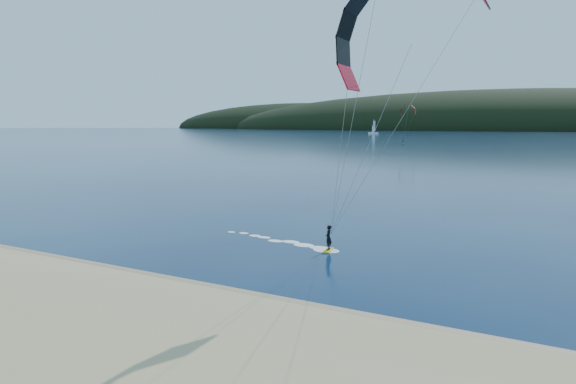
# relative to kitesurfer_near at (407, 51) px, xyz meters

# --- Properties ---
(ground) EXTENTS (1800.00, 1800.00, 0.00)m
(ground) POSITION_rel_kitesurfer_near_xyz_m (-10.78, -12.41, -13.19)
(ground) COLOR #071535
(ground) RESTS_ON ground
(wet_sand) EXTENTS (220.00, 2.50, 0.10)m
(wet_sand) POSITION_rel_kitesurfer_near_xyz_m (-10.78, -7.91, -13.14)
(wet_sand) COLOR #866D4E
(wet_sand) RESTS_ON ground
(headland) EXTENTS (1200.00, 310.00, 140.00)m
(headland) POSITION_rel_kitesurfer_near_xyz_m (-10.15, 732.88, -13.19)
(headland) COLOR black
(headland) RESTS_ON ground
(kitesurfer_near) EXTENTS (21.81, 6.55, 17.67)m
(kitesurfer_near) POSITION_rel_kitesurfer_near_xyz_m (0.00, 0.00, 0.00)
(kitesurfer_near) COLOR gold
(kitesurfer_near) RESTS_ON ground
(kitesurfer_far) EXTENTS (7.29, 8.19, 15.71)m
(kitesurfer_far) POSITION_rel_kitesurfer_near_xyz_m (-47.95, 190.07, 0.46)
(kitesurfer_far) COLOR gold
(kitesurfer_far) RESTS_ON ground
(sailboat) EXTENTS (9.42, 5.86, 13.12)m
(sailboat) POSITION_rel_kitesurfer_near_xyz_m (-126.21, 383.57, -12.22)
(sailboat) COLOR white
(sailboat) RESTS_ON ground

